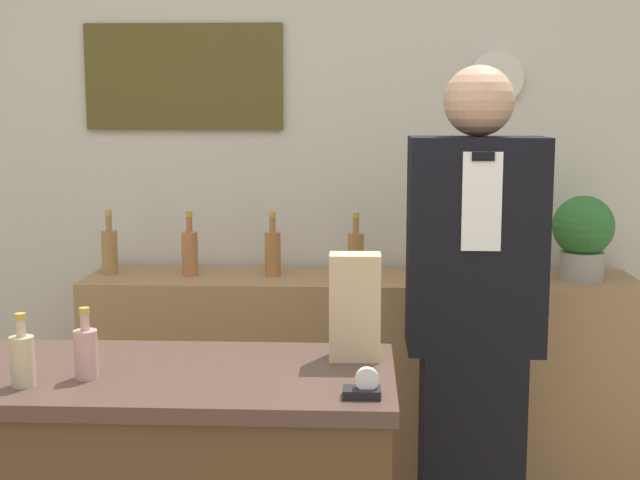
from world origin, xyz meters
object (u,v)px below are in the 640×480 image
(paper_bag, at_px, (355,307))
(tape_dispenser, at_px, (364,388))
(potted_plant, at_px, (583,234))
(shopkeeper, at_px, (473,331))

(paper_bag, xyz_separation_m, tape_dispenser, (0.02, -0.33, -0.12))
(potted_plant, height_order, paper_bag, potted_plant)
(shopkeeper, relative_size, paper_bag, 6.01)
(potted_plant, bearing_deg, shopkeeper, -130.34)
(shopkeeper, xyz_separation_m, potted_plant, (0.49, 0.58, 0.25))
(shopkeeper, bearing_deg, paper_bag, -125.20)
(shopkeeper, xyz_separation_m, tape_dispenser, (-0.36, -0.88, 0.08))
(shopkeeper, distance_m, paper_bag, 0.70)
(potted_plant, height_order, tape_dispenser, potted_plant)
(tape_dispenser, bearing_deg, paper_bag, 94.20)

